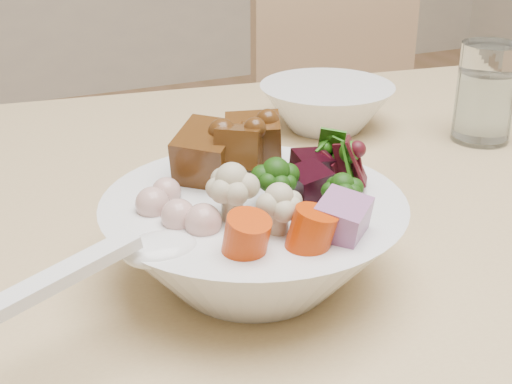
# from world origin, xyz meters

# --- Properties ---
(chair_far) EXTENTS (0.37, 0.37, 0.80)m
(chair_far) POSITION_xyz_m (0.26, 0.75, 0.45)
(chair_far) COLOR tan
(chair_far) RESTS_ON ground
(food_bowl) EXTENTS (0.24, 0.24, 0.13)m
(food_bowl) POSITION_xyz_m (-0.28, 0.08, 0.75)
(food_bowl) COLOR white
(food_bowl) RESTS_ON dining_table
(soup_spoon) EXTENTS (0.15, 0.07, 0.03)m
(soup_spoon) POSITION_xyz_m (-0.38, 0.04, 0.78)
(soup_spoon) COLOR white
(soup_spoon) RESTS_ON food_bowl
(water_glass) EXTENTS (0.07, 0.07, 0.12)m
(water_glass) POSITION_xyz_m (0.11, 0.26, 0.77)
(water_glass) COLOR silver
(water_glass) RESTS_ON dining_table
(side_bowl) EXTENTS (0.17, 0.17, 0.06)m
(side_bowl) POSITION_xyz_m (-0.04, 0.37, 0.74)
(side_bowl) COLOR white
(side_bowl) RESTS_ON dining_table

